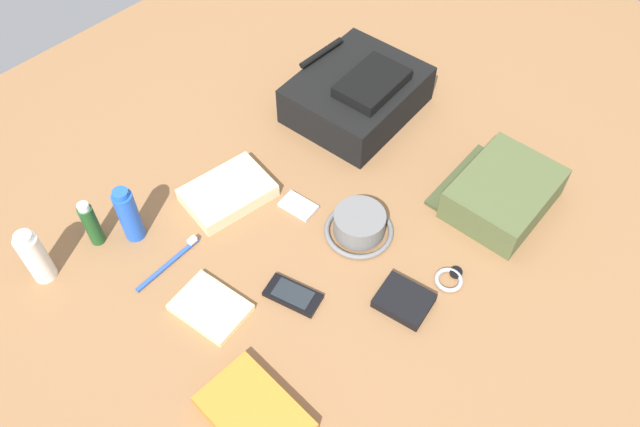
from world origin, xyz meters
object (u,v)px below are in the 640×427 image
bucket_hat (359,225)px  cell_phone (293,295)px  paperback_novel (254,414)px  wristwatch (450,279)px  notepad (211,307)px  toiletry_pouch (502,193)px  folded_towel (228,193)px  deodorant_spray (129,215)px  toothbrush (172,261)px  media_player (300,205)px  backpack (358,94)px  toothpaste_tube (35,257)px  wallet (404,301)px  shampoo_bottle (91,224)px

bucket_hat → cell_phone: size_ratio=1.22×
paperback_novel → wristwatch: bearing=-9.4°
notepad → toiletry_pouch: bearing=-30.9°
bucket_hat → folded_towel: 0.32m
deodorant_spray → wristwatch: size_ratio=2.16×
cell_phone → toothbrush: toothbrush is taller
deodorant_spray → media_player: size_ratio=1.70×
media_player → folded_towel: size_ratio=0.45×
toiletry_pouch → deodorant_spray: deodorant_spray is taller
cell_phone → toothbrush: bearing=116.1°
toothbrush → backpack: bearing=2.6°
toothpaste_tube → wallet: toothpaste_tube is taller
backpack → folded_towel: size_ratio=1.76×
toiletry_pouch → notepad: (-0.65, 0.27, -0.03)m
toiletry_pouch → wristwatch: bearing=-169.7°
cell_phone → folded_towel: 0.32m
wristwatch → wallet: bearing=162.7°
folded_towel → toothbrush: bearing=-166.7°
cell_phone → toothbrush: size_ratio=0.73×
backpack → deodorant_spray: bearing=172.1°
backpack → shampoo_bottle: size_ratio=2.73×
paperback_novel → media_player: size_ratio=2.30×
notepad → folded_towel: bearing=33.6°
cell_phone → wristwatch: (0.26, -0.22, -0.00)m
media_player → wallet: wallet is taller
wristwatch → folded_towel: 0.55m
bucket_hat → cell_phone: (-0.22, -0.01, -0.02)m
toothbrush → cell_phone: bearing=-63.9°
wallet → toothpaste_tube: bearing=118.0°
shampoo_bottle → wristwatch: size_ratio=1.82×
toiletry_pouch → media_player: size_ratio=2.93×
cell_phone → notepad: (-0.14, 0.10, 0.00)m
toothpaste_tube → media_player: (0.52, -0.26, -0.06)m
backpack → bucket_hat: bearing=-137.3°
paperback_novel → media_player: (0.41, 0.30, -0.01)m
bucket_hat → toothbrush: bearing=145.3°
toothpaste_tube → folded_towel: bearing=-16.4°
notepad → bucket_hat: bearing=-22.1°
cell_phone → paperback_novel: bearing=-150.1°
paperback_novel → folded_towel: folded_towel is taller
deodorant_spray → wallet: deodorant_spray is taller
toiletry_pouch → wristwatch: (-0.25, -0.05, -0.04)m
paperback_novel → wallet: (0.38, -0.05, -0.00)m
deodorant_spray → notepad: (-0.01, -0.27, -0.07)m
toothpaste_tube → shampoo_bottle: 0.13m
deodorant_spray → paperback_novel: 0.52m
media_player → toothpaste_tube: bearing=152.9°
wristwatch → media_player: bearing=102.2°
toothbrush → bucket_hat: bearing=-34.7°
shampoo_bottle → notepad: shampoo_bottle is taller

